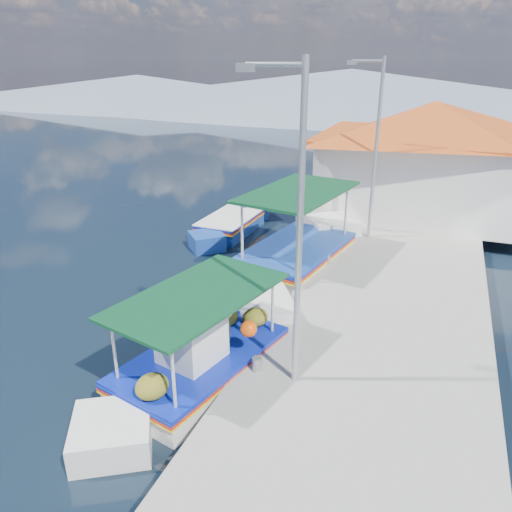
% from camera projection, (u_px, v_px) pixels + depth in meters
% --- Properties ---
extents(ground, '(160.00, 160.00, 0.00)m').
position_uv_depth(ground, '(44.00, 406.00, 9.77)').
color(ground, black).
rests_on(ground, ground).
extents(quay, '(5.00, 44.00, 0.50)m').
position_uv_depth(quay, '(386.00, 311.00, 12.88)').
color(quay, gray).
rests_on(quay, ground).
extents(bollards, '(0.20, 17.20, 0.30)m').
position_uv_depth(bollards, '(302.00, 297.00, 12.78)').
color(bollards, '#A5A8AD').
rests_on(bollards, quay).
extents(main_caique, '(3.02, 6.69, 2.26)m').
position_uv_depth(main_caique, '(202.00, 359.00, 10.50)').
color(main_caique, white).
rests_on(main_caique, ground).
extents(caique_green_canopy, '(3.26, 7.76, 2.95)m').
position_uv_depth(caique_green_canopy, '(296.00, 256.00, 15.92)').
color(caique_green_canopy, white).
rests_on(caique_green_canopy, ground).
extents(caique_blue_hull, '(1.77, 5.63, 1.00)m').
position_uv_depth(caique_blue_hull, '(231.00, 225.00, 19.40)').
color(caique_blue_hull, navy).
rests_on(caique_blue_hull, ground).
extents(harbor_building, '(10.49, 10.49, 4.40)m').
position_uv_depth(harbor_building, '(429.00, 156.00, 19.60)').
color(harbor_building, white).
rests_on(harbor_building, quay).
extents(lamp_post_near, '(1.21, 0.14, 6.00)m').
position_uv_depth(lamp_post_near, '(295.00, 218.00, 8.53)').
color(lamp_post_near, '#A5A8AD').
rests_on(lamp_post_near, quay).
extents(lamp_post_far, '(1.21, 0.14, 6.00)m').
position_uv_depth(lamp_post_far, '(374.00, 141.00, 16.30)').
color(lamp_post_far, '#A5A8AD').
rests_on(lamp_post_far, quay).
extents(mountain_ridge, '(171.40, 96.00, 5.50)m').
position_uv_depth(mountain_ridge, '(452.00, 99.00, 55.16)').
color(mountain_ridge, slate).
rests_on(mountain_ridge, ground).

